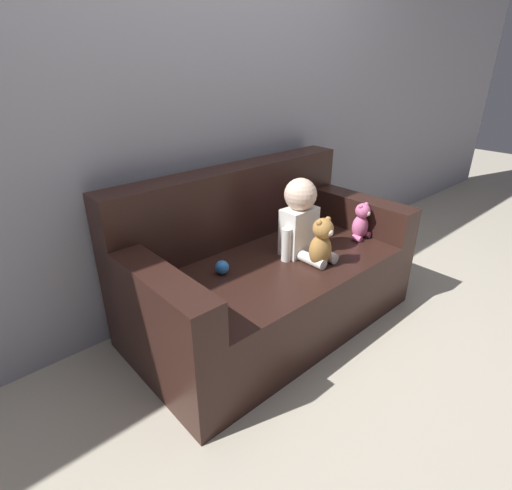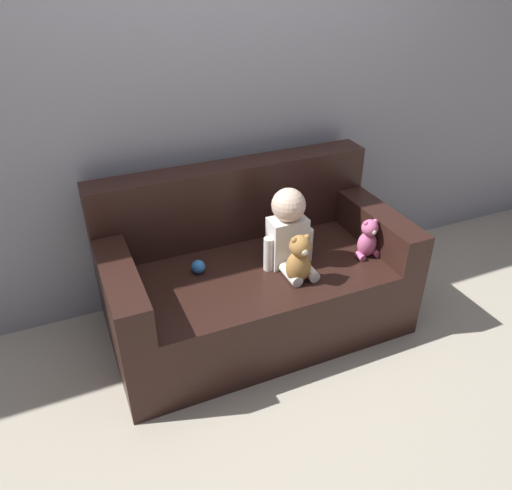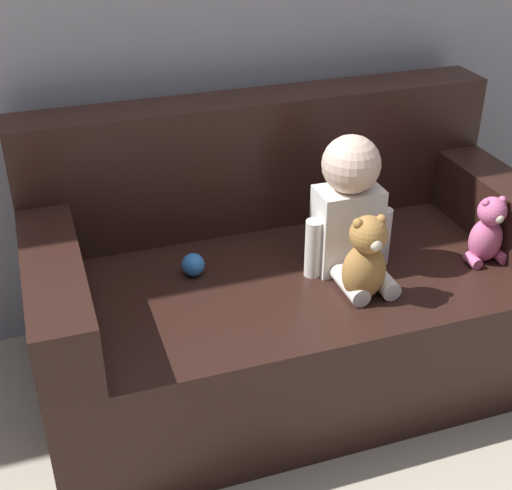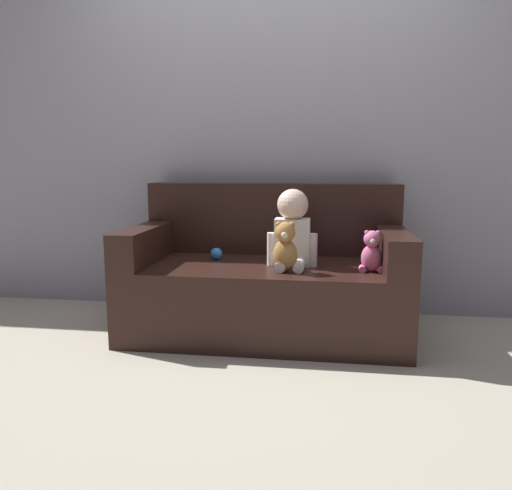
% 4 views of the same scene
% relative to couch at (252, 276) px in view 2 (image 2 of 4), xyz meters
% --- Properties ---
extents(ground_plane, '(12.00, 12.00, 0.00)m').
position_rel_couch_xyz_m(ground_plane, '(0.00, -0.06, -0.31)').
color(ground_plane, '#B7AD99').
extents(wall_back, '(8.00, 0.05, 2.60)m').
position_rel_couch_xyz_m(wall_back, '(0.00, 0.45, 0.99)').
color(wall_back, '#93939E').
rests_on(wall_back, ground_plane).
extents(couch, '(1.60, 0.85, 0.87)m').
position_rel_couch_xyz_m(couch, '(0.00, 0.00, 0.00)').
color(couch, black).
rests_on(couch, ground_plane).
extents(person_baby, '(0.28, 0.31, 0.43)m').
position_rel_couch_xyz_m(person_baby, '(0.16, -0.12, 0.32)').
color(person_baby, white).
rests_on(person_baby, couch).
extents(teddy_bear_brown, '(0.13, 0.12, 0.27)m').
position_rel_couch_xyz_m(teddy_bear_brown, '(0.13, -0.29, 0.25)').
color(teddy_bear_brown, '#AD7A3D').
rests_on(teddy_bear_brown, couch).
extents(plush_toy_side, '(0.13, 0.10, 0.23)m').
position_rel_couch_xyz_m(plush_toy_side, '(0.59, -0.22, 0.22)').
color(plush_toy_side, '#DB6699').
rests_on(plush_toy_side, couch).
extents(toy_ball, '(0.07, 0.07, 0.07)m').
position_rel_couch_xyz_m(toy_ball, '(-0.31, -0.01, 0.15)').
color(toy_ball, '#337FDB').
rests_on(toy_ball, couch).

